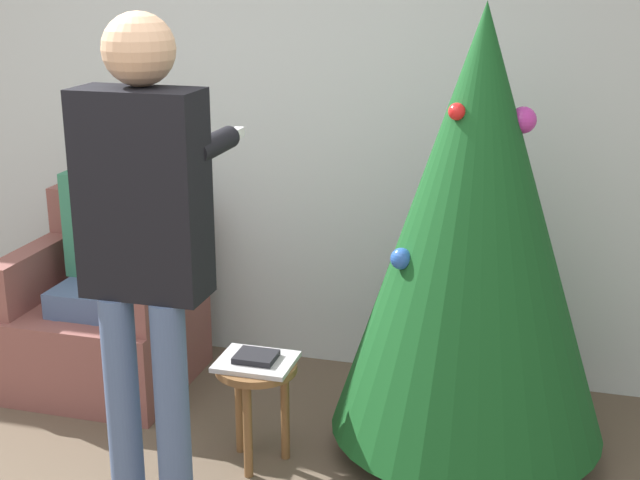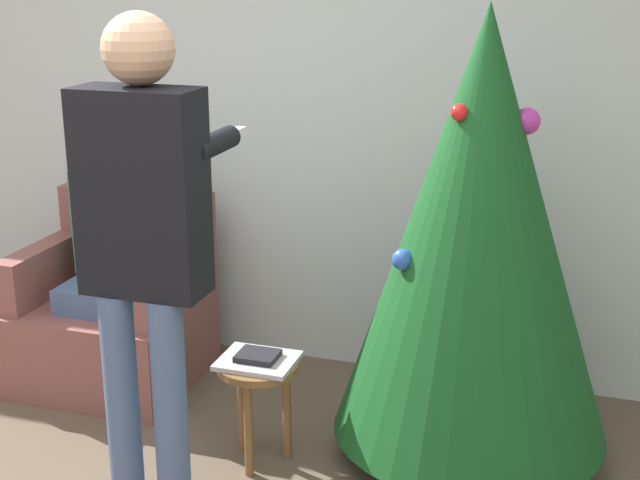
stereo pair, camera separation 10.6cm
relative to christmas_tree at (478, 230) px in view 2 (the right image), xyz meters
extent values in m
cube|color=silver|center=(-1.07, 0.74, 0.37)|extent=(8.00, 0.06, 2.70)
cylinder|color=brown|center=(0.00, 0.00, -0.92)|extent=(0.10, 0.10, 0.12)
cone|color=#144C1E|center=(0.00, 0.00, 0.00)|extent=(1.11, 1.11, 1.71)
sphere|color=#2856B2|center=(-0.17, 0.22, 0.03)|extent=(0.09, 0.09, 0.09)
sphere|color=red|center=(-0.08, -0.11, 0.47)|extent=(0.06, 0.06, 0.06)
sphere|color=#2856B2|center=(-0.25, -0.19, -0.09)|extent=(0.08, 0.08, 0.08)
sphere|color=#B23399|center=(0.15, 0.03, 0.42)|extent=(0.10, 0.10, 0.10)
cube|color=brown|center=(-1.76, 0.18, -0.77)|extent=(0.80, 0.75, 0.41)
cube|color=brown|center=(-1.76, 0.48, -0.33)|extent=(0.80, 0.14, 0.48)
cube|color=brown|center=(-2.09, 0.18, -0.44)|extent=(0.12, 0.67, 0.25)
cube|color=brown|center=(-1.42, 0.18, -0.44)|extent=(0.12, 0.67, 0.25)
cylinder|color=#475B84|center=(-1.86, -0.02, -0.77)|extent=(0.11, 0.11, 0.41)
cylinder|color=#475B84|center=(-1.66, -0.02, -0.77)|extent=(0.11, 0.11, 0.41)
cube|color=#475B84|center=(-1.76, 0.13, -0.51)|extent=(0.32, 0.40, 0.12)
cube|color=#337A5B|center=(-1.76, 0.28, -0.20)|extent=(0.36, 0.20, 0.50)
sphere|color=tan|center=(-1.76, 0.28, 0.15)|extent=(0.20, 0.20, 0.20)
cylinder|color=#475B84|center=(-1.11, -0.83, -0.54)|extent=(0.12, 0.12, 0.88)
cylinder|color=#475B84|center=(-0.92, -0.83, -0.54)|extent=(0.12, 0.12, 0.88)
cube|color=black|center=(-1.02, -0.77, 0.25)|extent=(0.42, 0.20, 0.70)
sphere|color=tan|center=(-1.02, -0.73, 0.72)|extent=(0.24, 0.24, 0.24)
cylinder|color=black|center=(-1.20, -0.58, 0.39)|extent=(0.08, 0.30, 0.08)
cylinder|color=black|center=(-0.84, -0.58, 0.39)|extent=(0.08, 0.30, 0.08)
cube|color=white|center=(-0.84, -0.39, 0.39)|extent=(0.04, 0.14, 0.04)
cylinder|color=brown|center=(-0.80, -0.31, -0.55)|extent=(0.33, 0.33, 0.03)
cylinder|color=brown|center=(-0.80, -0.43, -0.77)|extent=(0.04, 0.04, 0.41)
cylinder|color=brown|center=(-0.70, -0.25, -0.77)|extent=(0.04, 0.04, 0.41)
cylinder|color=brown|center=(-0.90, -0.25, -0.77)|extent=(0.04, 0.04, 0.41)
cube|color=silver|center=(-0.80, -0.31, -0.53)|extent=(0.30, 0.25, 0.02)
cube|color=black|center=(-0.80, -0.31, -0.51)|extent=(0.16, 0.14, 0.02)
camera|label=1|loc=(0.31, -3.35, 0.99)|focal=50.00mm
camera|label=2|loc=(0.42, -3.32, 0.99)|focal=50.00mm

